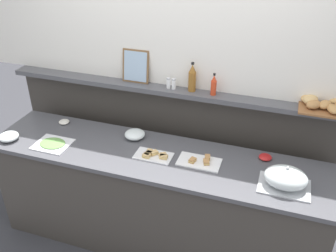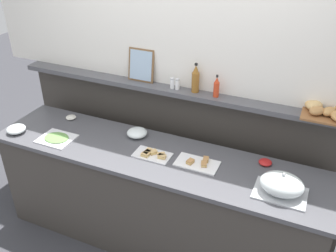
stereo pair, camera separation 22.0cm
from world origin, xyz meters
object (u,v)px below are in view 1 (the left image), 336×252
(hot_sauce_bottle, at_px, (214,86))
(sandwich_platter_rear, at_px, (200,161))
(sandwich_platter_front, at_px, (154,155))
(glass_bowl_medium, at_px, (9,137))
(glass_bowl_large, at_px, (135,135))
(framed_picture, at_px, (136,66))
(pepper_shaker, at_px, (174,84))
(bread_basket, at_px, (327,104))
(serving_cloche, at_px, (286,178))
(condiment_bowl_cream, at_px, (64,122))
(cold_cuts_platter, at_px, (53,144))
(vinegar_bottle_amber, at_px, (192,78))
(salt_shaker, at_px, (169,83))
(condiment_bowl_teal, at_px, (265,157))

(hot_sauce_bottle, bearing_deg, sandwich_platter_rear, -88.23)
(sandwich_platter_front, bearing_deg, glass_bowl_medium, -172.81)
(glass_bowl_large, bearing_deg, framed_picture, 107.51)
(pepper_shaker, bearing_deg, bread_basket, 1.08)
(serving_cloche, xyz_separation_m, condiment_bowl_cream, (-1.87, 0.28, -0.06))
(cold_cuts_platter, relative_size, hot_sauce_bottle, 1.57)
(sandwich_platter_front, height_order, vinegar_bottle_amber, vinegar_bottle_amber)
(cold_cuts_platter, height_order, pepper_shaker, pepper_shaker)
(hot_sauce_bottle, relative_size, framed_picture, 0.65)
(condiment_bowl_cream, xyz_separation_m, framed_picture, (0.59, 0.26, 0.49))
(condiment_bowl_cream, height_order, salt_shaker, salt_shaker)
(sandwich_platter_front, distance_m, glass_bowl_large, 0.32)
(sandwich_platter_front, xyz_separation_m, bread_basket, (1.16, 0.46, 0.39))
(condiment_bowl_cream, relative_size, condiment_bowl_teal, 0.94)
(condiment_bowl_teal, bearing_deg, salt_shaker, 166.16)
(sandwich_platter_front, height_order, cold_cuts_platter, sandwich_platter_front)
(glass_bowl_large, distance_m, glass_bowl_medium, 1.01)
(glass_bowl_large, relative_size, condiment_bowl_teal, 1.73)
(bread_basket, bearing_deg, condiment_bowl_teal, -148.07)
(cold_cuts_platter, xyz_separation_m, bread_basket, (1.98, 0.57, 0.40))
(glass_bowl_large, bearing_deg, condiment_bowl_cream, 178.27)
(salt_shaker, bearing_deg, cold_cuts_platter, -145.18)
(framed_picture, bearing_deg, condiment_bowl_teal, -12.17)
(cold_cuts_platter, xyz_separation_m, framed_picture, (0.49, 0.58, 0.50))
(condiment_bowl_cream, bearing_deg, glass_bowl_medium, -126.24)
(salt_shaker, bearing_deg, sandwich_platter_rear, -46.90)
(serving_cloche, bearing_deg, sandwich_platter_front, 176.70)
(sandwich_platter_front, height_order, condiment_bowl_teal, sandwich_platter_front)
(glass_bowl_large, bearing_deg, condiment_bowl_teal, 1.90)
(bread_basket, bearing_deg, condiment_bowl_cream, -173.41)
(cold_cuts_platter, xyz_separation_m, vinegar_bottle_amber, (0.97, 0.56, 0.47))
(glass_bowl_medium, xyz_separation_m, condiment_bowl_teal, (1.99, 0.39, -0.01))
(condiment_bowl_cream, distance_m, framed_picture, 0.81)
(serving_cloche, xyz_separation_m, condiment_bowl_teal, (-0.15, 0.29, -0.06))
(cold_cuts_platter, bearing_deg, glass_bowl_medium, -172.88)
(cold_cuts_platter, bearing_deg, condiment_bowl_teal, 11.93)
(glass_bowl_large, height_order, framed_picture, framed_picture)
(framed_picture, bearing_deg, condiment_bowl_cream, -156.40)
(condiment_bowl_cream, bearing_deg, pepper_shaker, 13.24)
(condiment_bowl_cream, bearing_deg, condiment_bowl_teal, 0.47)
(cold_cuts_platter, distance_m, glass_bowl_medium, 0.38)
(sandwich_platter_rear, bearing_deg, bread_basket, 27.66)
(vinegar_bottle_amber, bearing_deg, sandwich_platter_rear, -65.64)
(vinegar_bottle_amber, bearing_deg, condiment_bowl_teal, -18.62)
(glass_bowl_large, distance_m, vinegar_bottle_amber, 0.65)
(bread_basket, bearing_deg, sandwich_platter_rear, -152.34)
(glass_bowl_large, relative_size, bread_basket, 0.41)
(bread_basket, distance_m, framed_picture, 1.49)
(cold_cuts_platter, relative_size, glass_bowl_medium, 1.76)
(pepper_shaker, bearing_deg, glass_bowl_medium, -153.79)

